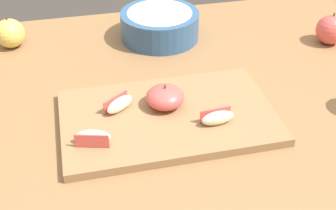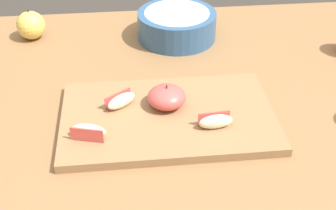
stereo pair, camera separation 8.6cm
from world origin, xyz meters
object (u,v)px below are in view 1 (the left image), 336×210
at_px(whole_apple_pink_lady, 331,30).
at_px(apple_wedge_middle, 119,104).
at_px(cutting_board, 168,117).
at_px(apple_wedge_near_knife, 217,118).
at_px(apple_half_skin_up, 165,97).
at_px(ceramic_fruit_bowl, 159,25).
at_px(apple_wedge_back, 93,137).
at_px(whole_apple_golden, 10,33).

bearing_deg(whole_apple_pink_lady, apple_wedge_middle, -161.15).
xyz_separation_m(cutting_board, apple_wedge_middle, (-0.09, 0.03, 0.02)).
bearing_deg(apple_wedge_near_knife, apple_half_skin_up, 136.36).
height_order(apple_wedge_middle, whole_apple_pink_lady, whole_apple_pink_lady).
height_order(apple_wedge_middle, ceramic_fruit_bowl, ceramic_fruit_bowl).
bearing_deg(ceramic_fruit_bowl, apple_wedge_back, -117.05).
bearing_deg(apple_wedge_back, whole_apple_golden, 109.90).
bearing_deg(apple_wedge_back, apple_wedge_near_knife, 1.18).
relative_size(apple_half_skin_up, whole_apple_golden, 0.94).
height_order(cutting_board, apple_wedge_middle, apple_wedge_middle).
distance_m(apple_half_skin_up, whole_apple_golden, 0.46).
bearing_deg(whole_apple_golden, cutting_board, -51.23).
height_order(cutting_board, ceramic_fruit_bowl, ceramic_fruit_bowl).
height_order(apple_half_skin_up, apple_wedge_back, apple_half_skin_up).
xyz_separation_m(apple_half_skin_up, whole_apple_pink_lady, (0.46, 0.19, -0.00)).
distance_m(cutting_board, apple_half_skin_up, 0.04).
bearing_deg(apple_half_skin_up, cutting_board, -90.63).
distance_m(cutting_board, apple_wedge_middle, 0.10).
xyz_separation_m(whole_apple_pink_lady, whole_apple_golden, (-0.76, 0.16, -0.00)).
relative_size(apple_half_skin_up, apple_wedge_back, 1.12).
height_order(apple_wedge_middle, whole_apple_golden, whole_apple_golden).
bearing_deg(apple_wedge_near_knife, ceramic_fruit_bowl, 93.67).
relative_size(apple_wedge_middle, apple_wedge_near_knife, 0.98).
xyz_separation_m(apple_half_skin_up, apple_wedge_middle, (-0.09, 0.01, -0.01)).
relative_size(apple_wedge_near_knife, whole_apple_golden, 0.82).
relative_size(cutting_board, whole_apple_golden, 5.15).
bearing_deg(ceramic_fruit_bowl, whole_apple_golden, 174.21).
distance_m(apple_wedge_middle, whole_apple_golden, 0.41).
relative_size(apple_half_skin_up, whole_apple_pink_lady, 0.93).
bearing_deg(whole_apple_golden, apple_wedge_middle, -58.02).
xyz_separation_m(cutting_board, ceramic_fruit_bowl, (0.06, 0.34, 0.03)).
height_order(cutting_board, apple_wedge_near_knife, apple_wedge_near_knife).
relative_size(apple_half_skin_up, apple_wedge_middle, 1.17).
xyz_separation_m(cutting_board, apple_wedge_near_knife, (0.08, -0.05, 0.02)).
height_order(apple_wedge_near_knife, whole_apple_pink_lady, whole_apple_pink_lady).
height_order(apple_wedge_near_knife, ceramic_fruit_bowl, ceramic_fruit_bowl).
height_order(apple_half_skin_up, apple_wedge_middle, apple_half_skin_up).
bearing_deg(whole_apple_pink_lady, cutting_board, -154.51).
bearing_deg(apple_wedge_back, apple_half_skin_up, 29.14).
bearing_deg(cutting_board, apple_wedge_middle, 159.77).
distance_m(apple_half_skin_up, ceramic_fruit_bowl, 0.32).
relative_size(apple_wedge_middle, whole_apple_golden, 0.80).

